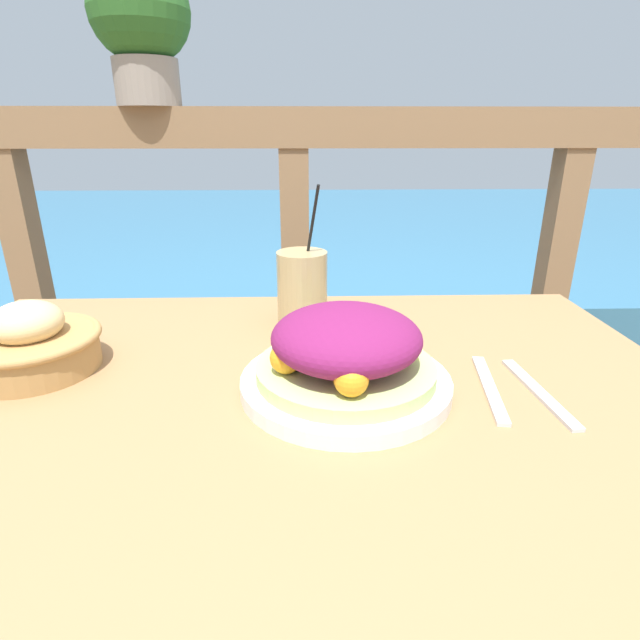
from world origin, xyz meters
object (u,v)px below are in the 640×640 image
salad_plate (346,357)px  drink_glass (302,289)px  bread_basket (31,344)px  potted_plant (141,22)px

salad_plate → drink_glass: 0.24m
bread_basket → potted_plant: size_ratio=0.62×
bread_basket → potted_plant: (0.03, 0.61, 0.50)m
bread_basket → drink_glass: bearing=23.4°
salad_plate → bread_basket: 0.44m
salad_plate → potted_plant: potted_plant is taller
salad_plate → drink_glass: (-0.06, 0.24, 0.02)m
salad_plate → drink_glass: drink_glass is taller
drink_glass → potted_plant: potted_plant is taller
drink_glass → potted_plant: size_ratio=0.80×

